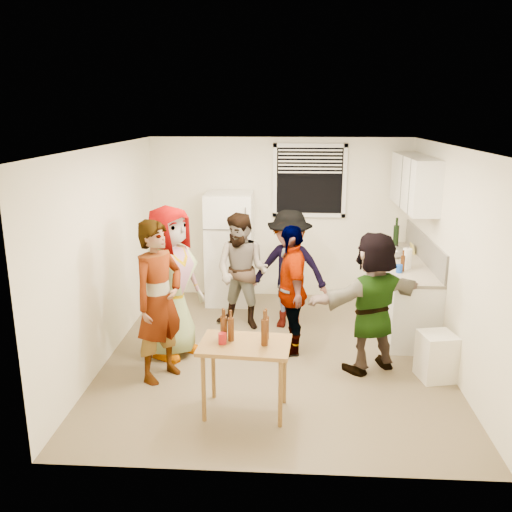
# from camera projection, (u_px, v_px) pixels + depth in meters

# --- Properties ---
(room) EXTENTS (4.00, 4.50, 2.50)m
(room) POSITION_uv_depth(u_px,v_px,m) (275.00, 354.00, 6.63)
(room) COLOR white
(room) RESTS_ON ground
(window) EXTENTS (1.12, 0.10, 1.06)m
(window) POSITION_uv_depth(u_px,v_px,m) (310.00, 181.00, 8.25)
(window) COLOR white
(window) RESTS_ON room
(refrigerator) EXTENTS (0.70, 0.70, 1.70)m
(refrigerator) POSITION_uv_depth(u_px,v_px,m) (230.00, 248.00, 8.26)
(refrigerator) COLOR white
(refrigerator) RESTS_ON ground
(counter_lower) EXTENTS (0.60, 2.20, 0.86)m
(counter_lower) POSITION_uv_depth(u_px,v_px,m) (400.00, 293.00, 7.53)
(counter_lower) COLOR white
(counter_lower) RESTS_ON ground
(countertop) EXTENTS (0.64, 2.22, 0.04)m
(countertop) POSITION_uv_depth(u_px,v_px,m) (402.00, 262.00, 7.41)
(countertop) COLOR beige
(countertop) RESTS_ON counter_lower
(backsplash) EXTENTS (0.03, 2.20, 0.36)m
(backsplash) POSITION_uv_depth(u_px,v_px,m) (424.00, 248.00, 7.34)
(backsplash) COLOR #A5A198
(backsplash) RESTS_ON countertop
(upper_cabinets) EXTENTS (0.34, 1.60, 0.70)m
(upper_cabinets) POSITION_uv_depth(u_px,v_px,m) (414.00, 182.00, 7.32)
(upper_cabinets) COLOR white
(upper_cabinets) RESTS_ON room
(kettle) EXTENTS (0.27, 0.23, 0.20)m
(kettle) POSITION_uv_depth(u_px,v_px,m) (397.00, 258.00, 7.54)
(kettle) COLOR silver
(kettle) RESTS_ON countertop
(paper_towel) EXTENTS (0.12, 0.12, 0.26)m
(paper_towel) POSITION_uv_depth(u_px,v_px,m) (406.00, 268.00, 7.04)
(paper_towel) COLOR white
(paper_towel) RESTS_ON countertop
(wine_bottle) EXTENTS (0.08, 0.08, 0.33)m
(wine_bottle) POSITION_uv_depth(u_px,v_px,m) (395.00, 247.00, 8.15)
(wine_bottle) COLOR black
(wine_bottle) RESTS_ON countertop
(beer_bottle_counter) EXTENTS (0.05, 0.05, 0.20)m
(beer_bottle_counter) POSITION_uv_depth(u_px,v_px,m) (402.00, 271.00, 6.92)
(beer_bottle_counter) COLOR #47230C
(beer_bottle_counter) RESTS_ON countertop
(blue_cup) EXTENTS (0.08, 0.08, 0.11)m
(blue_cup) POSITION_uv_depth(u_px,v_px,m) (399.00, 273.00, 6.86)
(blue_cup) COLOR blue
(blue_cup) RESTS_ON countertop
(picture_frame) EXTENTS (0.02, 0.17, 0.14)m
(picture_frame) POSITION_uv_depth(u_px,v_px,m) (412.00, 249.00, 7.76)
(picture_frame) COLOR #D5C154
(picture_frame) RESTS_ON countertop
(trash_bin) EXTENTS (0.43, 0.43, 0.53)m
(trash_bin) POSITION_uv_depth(u_px,v_px,m) (436.00, 357.00, 5.97)
(trash_bin) COLOR white
(trash_bin) RESTS_ON ground
(serving_table) EXTENTS (0.91, 0.64, 0.73)m
(serving_table) POSITION_uv_depth(u_px,v_px,m) (245.00, 411.00, 5.37)
(serving_table) COLOR brown
(serving_table) RESTS_ON ground
(beer_bottle_table) EXTENTS (0.07, 0.07, 0.26)m
(beer_bottle_table) POSITION_uv_depth(u_px,v_px,m) (264.00, 345.00, 5.15)
(beer_bottle_table) COLOR #47230C
(beer_bottle_table) RESTS_ON serving_table
(red_cup) EXTENTS (0.08, 0.08, 0.11)m
(red_cup) POSITION_uv_depth(u_px,v_px,m) (222.00, 344.00, 5.17)
(red_cup) COLOR maroon
(red_cup) RESTS_ON serving_table
(guest_grey) EXTENTS (2.04, 1.74, 0.58)m
(guest_grey) POSITION_uv_depth(u_px,v_px,m) (174.00, 353.00, 6.65)
(guest_grey) COLOR gray
(guest_grey) RESTS_ON ground
(guest_stripe) EXTENTS (1.86, 1.51, 0.43)m
(guest_stripe) POSITION_uv_depth(u_px,v_px,m) (163.00, 376.00, 6.07)
(guest_stripe) COLOR #141933
(guest_stripe) RESTS_ON ground
(guest_back_left) EXTENTS (1.25, 1.75, 0.60)m
(guest_back_left) POSITION_uv_depth(u_px,v_px,m) (242.00, 326.00, 7.48)
(guest_back_left) COLOR brown
(guest_back_left) RESTS_ON ground
(guest_back_right) EXTENTS (1.37, 1.81, 0.60)m
(guest_back_right) POSITION_uv_depth(u_px,v_px,m) (288.00, 326.00, 7.49)
(guest_back_right) COLOR #3F3F44
(guest_back_right) RESTS_ON ground
(guest_black) EXTENTS (1.72, 1.17, 0.39)m
(guest_black) POSITION_uv_depth(u_px,v_px,m) (290.00, 351.00, 6.72)
(guest_black) COLOR black
(guest_black) RESTS_ON ground
(guest_orange) EXTENTS (2.10, 2.15, 0.48)m
(guest_orange) POSITION_uv_depth(u_px,v_px,m) (369.00, 368.00, 6.26)
(guest_orange) COLOR #F48461
(guest_orange) RESTS_ON ground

